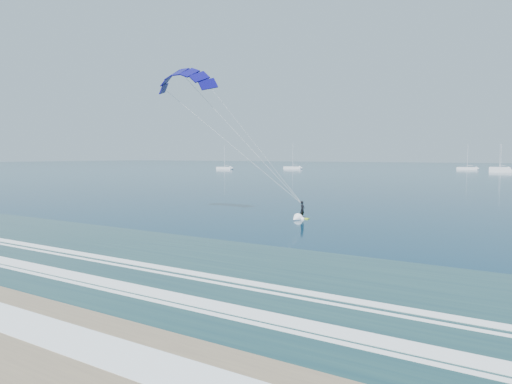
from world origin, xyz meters
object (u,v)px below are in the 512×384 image
at_px(sailboat_0, 225,168).
at_px(sailboat_1, 293,168).
at_px(sailboat_7, 499,168).
at_px(sailboat_2, 467,168).
at_px(sailboat_3, 500,171).
at_px(kitesurfer_rig, 241,138).

distance_m(sailboat_0, sailboat_1, 34.95).
height_order(sailboat_0, sailboat_1, sailboat_1).
relative_size(sailboat_1, sailboat_7, 1.04).
distance_m(sailboat_2, sailboat_3, 37.58).
bearing_deg(sailboat_2, sailboat_7, 36.78).
bearing_deg(kitesurfer_rig, sailboat_1, 115.19).
distance_m(sailboat_3, sailboat_7, 43.88).
bearing_deg(sailboat_7, sailboat_1, -154.00).
bearing_deg(sailboat_0, sailboat_7, 30.27).
bearing_deg(sailboat_1, sailboat_7, 26.00).
bearing_deg(sailboat_3, sailboat_1, -179.75).
relative_size(sailboat_1, sailboat_2, 1.05).
xyz_separation_m(kitesurfer_rig, sailboat_7, (11.99, 211.24, -8.07)).
distance_m(sailboat_0, sailboat_2, 118.20).
height_order(sailboat_2, sailboat_3, sailboat_2).
distance_m(sailboat_2, sailboat_7, 16.56).
xyz_separation_m(kitesurfer_rig, sailboat_1, (-78.59, 167.06, -8.07)).
distance_m(kitesurfer_rig, sailboat_7, 211.74).
xyz_separation_m(kitesurfer_rig, sailboat_3, (15.01, 167.46, -8.08)).
bearing_deg(sailboat_0, sailboat_3, 11.41).
xyz_separation_m(sailboat_0, sailboat_1, (25.71, 23.68, 0.01)).
distance_m(sailboat_0, sailboat_3, 121.70).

